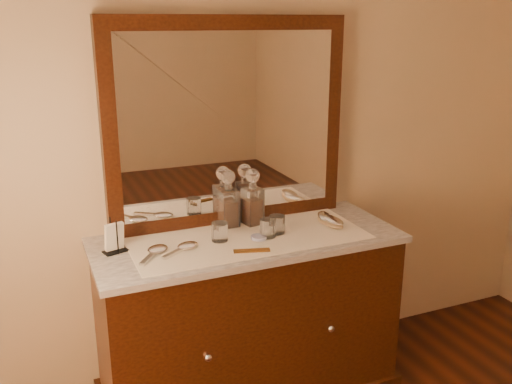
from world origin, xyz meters
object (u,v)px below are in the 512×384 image
at_px(napkin_rack, 114,239).
at_px(comb, 252,251).
at_px(mirror_frame, 228,123).
at_px(dresser_cabinet, 248,320).
at_px(hand_mirror_outer, 156,251).
at_px(decanter_right, 253,203).
at_px(decanter_left, 229,205).
at_px(pin_dish, 259,237).
at_px(brush_near, 332,222).
at_px(brush_far, 324,218).
at_px(hand_mirror_inner, 185,247).

bearing_deg(napkin_rack, comb, -23.49).
xyz_separation_m(mirror_frame, napkin_rack, (-0.60, -0.18, -0.44)).
relative_size(dresser_cabinet, hand_mirror_outer, 6.75).
bearing_deg(decanter_right, decanter_left, 172.64).
relative_size(mirror_frame, hand_mirror_outer, 5.79).
height_order(dresser_cabinet, comb, comb).
height_order(decanter_left, decanter_right, decanter_left).
bearing_deg(pin_dish, comb, -125.05).
xyz_separation_m(brush_near, hand_mirror_outer, (-0.88, 0.01, -0.01)).
bearing_deg(brush_near, decanter_left, 156.80).
xyz_separation_m(dresser_cabinet, hand_mirror_outer, (-0.44, -0.02, 0.45)).
distance_m(napkin_rack, brush_far, 1.03).
relative_size(comb, napkin_rack, 1.04).
distance_m(pin_dish, hand_mirror_outer, 0.48).
relative_size(dresser_cabinet, brush_far, 8.84).
distance_m(decanter_right, hand_mirror_inner, 0.45).
relative_size(brush_far, hand_mirror_inner, 0.77).
xyz_separation_m(brush_near, hand_mirror_inner, (-0.75, 0.00, -0.01)).
relative_size(mirror_frame, pin_dish, 15.83).
bearing_deg(hand_mirror_outer, comb, -21.33).
height_order(pin_dish, decanter_left, decanter_left).
height_order(dresser_cabinet, brush_near, brush_near).
relative_size(comb, decanter_right, 0.57).
distance_m(decanter_left, decanter_right, 0.12).
bearing_deg(hand_mirror_inner, brush_far, 5.05).
bearing_deg(pin_dish, decanter_left, 107.78).
distance_m(mirror_frame, brush_far, 0.67).
bearing_deg(mirror_frame, brush_near, -32.45).
distance_m(decanter_left, hand_mirror_inner, 0.36).
bearing_deg(brush_far, decanter_right, 161.28).
bearing_deg(dresser_cabinet, hand_mirror_outer, -177.25).
height_order(brush_near, hand_mirror_outer, brush_near).
bearing_deg(mirror_frame, decanter_left, -112.60).
xyz_separation_m(dresser_cabinet, napkin_rack, (-0.60, 0.07, 0.50)).
xyz_separation_m(decanter_left, brush_near, (0.47, -0.20, -0.09)).
bearing_deg(decanter_right, dresser_cabinet, -120.13).
distance_m(dresser_cabinet, napkin_rack, 0.79).
bearing_deg(napkin_rack, mirror_frame, 16.60).
xyz_separation_m(napkin_rack, brush_far, (1.03, -0.03, -0.04)).
bearing_deg(dresser_cabinet, comb, -106.45).
xyz_separation_m(comb, brush_near, (0.49, 0.14, 0.02)).
xyz_separation_m(decanter_left, hand_mirror_inner, (-0.28, -0.20, -0.10)).
height_order(dresser_cabinet, hand_mirror_outer, hand_mirror_outer).
bearing_deg(decanter_right, hand_mirror_inner, -155.57).
distance_m(comb, brush_near, 0.51).
relative_size(brush_near, hand_mirror_inner, 0.80).
xyz_separation_m(decanter_left, hand_mirror_outer, (-0.41, -0.19, -0.10)).
xyz_separation_m(decanter_left, brush_far, (0.46, -0.13, -0.09)).
relative_size(pin_dish, hand_mirror_outer, 0.37).
height_order(dresser_cabinet, hand_mirror_inner, hand_mirror_inner).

